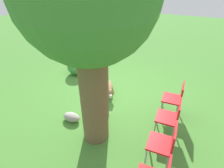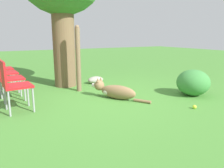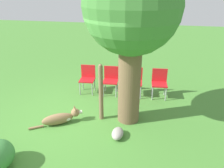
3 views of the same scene
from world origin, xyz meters
TOP-DOWN VIEW (x-y plane):
  - ground_plane at (0.00, 0.00)m, footprint 30.00×30.00m
  - oak_tree at (-0.20, 1.23)m, footprint 2.05×2.05m
  - dog at (0.29, -0.33)m, footprint 0.76×1.12m
  - fence_post at (-0.10, 0.57)m, footprint 0.11×0.11m
  - red_chair_0 at (-1.52, -0.21)m, footprint 0.45×0.47m
  - red_chair_1 at (-1.55, 0.52)m, footprint 0.45×0.47m
  - red_chair_2 at (-1.58, 1.24)m, footprint 0.45×0.47m
  - red_chair_3 at (-1.61, 1.96)m, footprint 0.45×0.47m
  - garden_rock at (0.55, 1.09)m, footprint 0.42×0.25m

SIDE VIEW (x-z plane):
  - ground_plane at x=0.00m, z-range 0.00..0.00m
  - garden_rock at x=0.55m, z-range 0.00..0.19m
  - dog at x=0.29m, z-range -0.05..0.35m
  - red_chair_0 at x=-1.52m, z-range 0.07..0.92m
  - red_chair_1 at x=-1.55m, z-range 0.07..0.92m
  - red_chair_2 at x=-1.58m, z-range 0.07..0.92m
  - red_chair_3 at x=-1.61m, z-range 0.07..0.92m
  - fence_post at x=-0.10m, z-range 0.01..1.45m
  - oak_tree at x=-0.20m, z-range 0.73..4.45m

